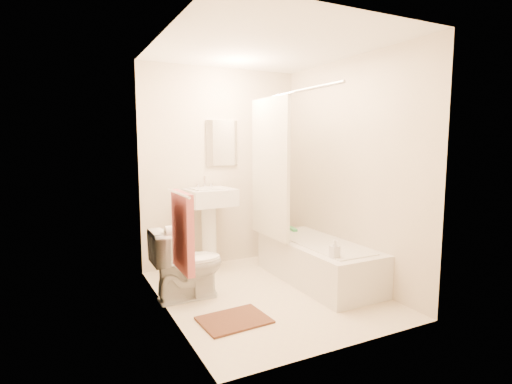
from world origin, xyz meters
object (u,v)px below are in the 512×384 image
sink (210,226)px  bathtub (318,262)px  bath_mat (234,320)px  soap_bottle (335,249)px  toilet (187,264)px

sink → bathtub: 1.31m
bath_mat → soap_bottle: soap_bottle is taller
sink → bathtub: sink is taller
toilet → bath_mat: 0.77m
sink → bathtub: size_ratio=0.69×
bath_mat → soap_bottle: bearing=-2.7°
bathtub → bath_mat: bearing=-157.7°
toilet → bath_mat: toilet is taller
bathtub → bath_mat: size_ratio=2.71×
toilet → soap_bottle: toilet is taller
bathtub → soap_bottle: soap_bottle is taller
sink → toilet: bearing=-129.4°
bathtub → soap_bottle: (-0.20, -0.55, 0.30)m
bath_mat → toilet: bearing=106.8°
toilet → soap_bottle: 1.42m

